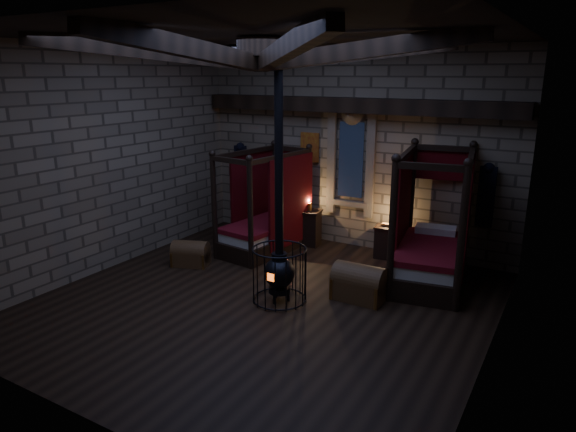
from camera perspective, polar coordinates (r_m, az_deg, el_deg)
The scene contains 8 objects.
room at distance 7.93m, azimuth -2.65°, elevation 16.00°, with size 7.02×7.02×4.29m.
bed_left at distance 10.99m, azimuth -2.44°, elevation -1.11°, with size 1.31×2.15×2.13m.
bed_right at distance 9.71m, azimuth 15.59°, elevation -3.64°, with size 1.53×2.41×2.36m.
trunk_left at distance 10.36m, azimuth -10.77°, elevation -4.19°, with size 0.80×0.66×0.51m.
trunk_right at distance 8.76m, azimuth 7.91°, elevation -7.46°, with size 0.86×0.55×0.63m.
nightstand_left at distance 11.33m, azimuth 2.36°, elevation -1.25°, with size 0.56×0.54×0.96m.
nightstand_right at distance 10.75m, azimuth 10.74°, elevation -2.81°, with size 0.45×0.43×0.73m.
stove at distance 8.50m, azimuth -0.96°, elevation -5.80°, with size 0.91×0.91×4.05m.
Camera 1 is at (4.29, -6.57, 3.69)m, focal length 32.00 mm.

